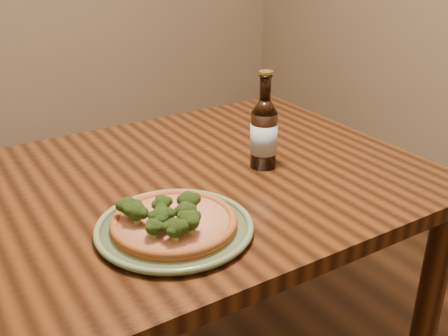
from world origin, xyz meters
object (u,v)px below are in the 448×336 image
plate (174,228)px  pizza (173,221)px  beer_bottle (264,133)px  table (118,230)px

plate → pizza: pizza is taller
pizza → beer_bottle: size_ratio=1.02×
table → beer_bottle: beer_bottle is taller
table → pizza: 0.25m
plate → beer_bottle: beer_bottle is taller
table → plate: bearing=-78.1°
beer_bottle → table: bearing=175.2°
plate → beer_bottle: size_ratio=1.29×
table → pizza: pizza is taller
plate → pizza: size_ratio=1.26×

